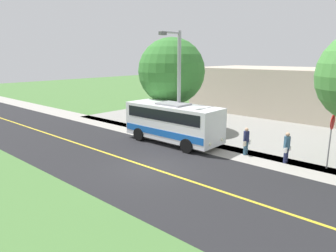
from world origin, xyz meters
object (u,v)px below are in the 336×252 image
at_px(shuttle_bus_front, 173,121).
at_px(commercial_building, 312,92).
at_px(street_light_pole, 178,82).
at_px(pedestrian_waiting, 246,140).
at_px(pedestrian_with_bags, 287,146).
at_px(stop_sign, 331,132).
at_px(tree_curbside, 172,71).

relative_size(shuttle_bus_front, commercial_building, 0.30).
xyz_separation_m(street_light_pole, commercial_building, (-16.53, 3.62, -1.81)).
xyz_separation_m(shuttle_bus_front, pedestrian_waiting, (-0.93, 4.96, -0.63)).
bearing_deg(pedestrian_with_bags, pedestrian_waiting, -85.99).
bearing_deg(stop_sign, tree_curbside, -96.20).
height_order(shuttle_bus_front, stop_sign, stop_sign).
bearing_deg(tree_curbside, shuttle_bus_front, 42.42).
bearing_deg(pedestrian_waiting, pedestrian_with_bags, 94.01).
bearing_deg(tree_curbside, pedestrian_waiting, 75.39).
relative_size(pedestrian_with_bags, street_light_pole, 0.23).
bearing_deg(pedestrian_waiting, commercial_building, -175.49).
xyz_separation_m(pedestrian_with_bags, commercial_building, (-15.82, -3.62, 1.36)).
bearing_deg(street_light_pole, stop_sign, 97.60).
relative_size(pedestrian_with_bags, tree_curbside, 0.24).
height_order(pedestrian_waiting, commercial_building, commercial_building).
xyz_separation_m(pedestrian_waiting, street_light_pole, (0.55, -4.88, 3.21)).
height_order(shuttle_bus_front, street_light_pole, street_light_pole).
bearing_deg(shuttle_bus_front, street_light_pole, 168.84).
distance_m(pedestrian_waiting, street_light_pole, 5.87).
xyz_separation_m(shuttle_bus_front, pedestrian_with_bags, (-1.09, 7.32, -0.58)).
xyz_separation_m(stop_sign, commercial_building, (-15.30, -5.61, 0.33)).
relative_size(street_light_pole, tree_curbside, 1.02).
xyz_separation_m(tree_curbside, commercial_building, (-14.00, 6.36, -2.33)).
height_order(pedestrian_with_bags, street_light_pole, street_light_pole).
xyz_separation_m(shuttle_bus_front, stop_sign, (-1.61, 9.31, 0.45)).
relative_size(tree_curbside, commercial_building, 0.31).
height_order(pedestrian_with_bags, tree_curbside, tree_curbside).
xyz_separation_m(pedestrian_waiting, tree_curbside, (-1.99, -7.62, 3.73)).
height_order(tree_curbside, commercial_building, tree_curbside).
distance_m(shuttle_bus_front, pedestrian_with_bags, 7.42).
xyz_separation_m(pedestrian_waiting, commercial_building, (-15.99, -1.26, 1.41)).
height_order(stop_sign, commercial_building, commercial_building).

